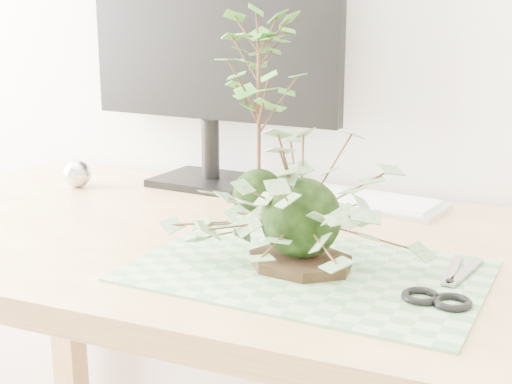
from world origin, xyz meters
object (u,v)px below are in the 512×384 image
(desk, at_px, (321,300))
(keyboard, at_px, (334,195))
(ivy_kokedama, at_px, (302,181))
(monitor, at_px, (211,45))
(maple_kokedama, at_px, (259,67))

(desk, relative_size, keyboard, 3.64)
(ivy_kokedama, xyz_separation_m, monitor, (-0.34, 0.40, 0.16))
(maple_kokedama, height_order, keyboard, maple_kokedama)
(keyboard, bearing_deg, desk, -65.53)
(maple_kokedama, bearing_deg, desk, -32.12)
(keyboard, relative_size, monitor, 0.79)
(ivy_kokedama, xyz_separation_m, maple_kokedama, (-0.15, 0.20, 0.13))
(ivy_kokedama, bearing_deg, monitor, 130.51)
(maple_kokedama, height_order, monitor, monitor)
(maple_kokedama, xyz_separation_m, keyboard, (0.08, 0.18, -0.25))
(maple_kokedama, relative_size, keyboard, 0.85)
(maple_kokedama, relative_size, monitor, 0.67)
(monitor, bearing_deg, ivy_kokedama, -44.48)
(keyboard, xyz_separation_m, monitor, (-0.27, 0.02, 0.28))
(ivy_kokedama, height_order, maple_kokedama, maple_kokedama)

